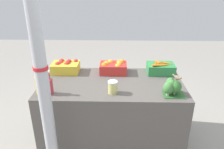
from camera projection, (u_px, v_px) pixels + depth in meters
The scene contains 11 objects.
ground_plane at pixel (112, 138), 2.91m from camera, with size 10.00×10.00×0.00m, color gray.
market_table at pixel (112, 112), 2.75m from camera, with size 1.67×0.89×0.82m, color #56514C.
support_pole at pixel (42, 80), 1.87m from camera, with size 0.13×0.13×2.30m.
apple_crate at pixel (66, 67), 2.84m from camera, with size 0.34×0.25×0.16m.
orange_crate at pixel (113, 67), 2.82m from camera, with size 0.34×0.25×0.16m.
carrot_crate at pixel (161, 68), 2.80m from camera, with size 0.34×0.25×0.16m.
broccoli_pile at pixel (172, 87), 2.28m from camera, with size 0.23×0.19×0.18m.
juice_bottle_golden at pixel (39, 84), 2.28m from camera, with size 0.07×0.07×0.26m.
juice_bottle_ruby at pixel (49, 85), 2.28m from camera, with size 0.07×0.07×0.26m.
pickle_jar at pixel (113, 87), 2.31m from camera, with size 0.10×0.10×0.14m.
sparrow_bird at pixel (178, 78), 2.21m from camera, with size 0.07×0.13×0.05m.
Camera 1 is at (0.06, -2.32, 1.95)m, focal length 35.00 mm.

